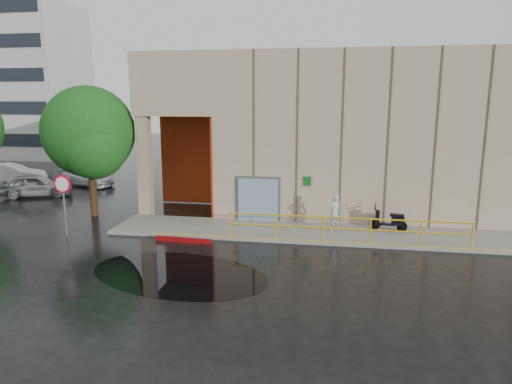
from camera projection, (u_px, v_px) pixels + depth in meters
ground at (225, 267)px, 16.06m from camera, size 120.00×120.00×0.00m
sidewalk at (339, 234)px, 19.74m from camera, size 20.00×3.00×0.15m
building at (361, 129)px, 24.99m from camera, size 20.00×10.17×8.00m
guardrail at (346, 229)px, 18.27m from camera, size 9.56×0.06×1.03m
distant_building at (19, 82)px, 46.17m from camera, size 12.00×8.08×15.00m
person at (334, 213)px, 19.74m from camera, size 0.72×0.68×1.65m
scooter at (390, 215)px, 19.89m from camera, size 1.62×0.78×1.23m
stop_sign at (63, 192)px, 19.24m from camera, size 0.81×0.11×2.71m
red_curb at (183, 240)px, 18.85m from camera, size 2.41×0.31×0.18m
puddle at (179, 274)px, 15.43m from camera, size 7.12×5.31×0.01m
car_a at (36, 185)px, 27.59m from camera, size 4.40×3.08×1.39m
car_b at (10, 174)px, 31.27m from camera, size 4.72×2.74×1.47m
car_c at (88, 177)px, 31.00m from camera, size 4.33×2.86×1.17m
tree_near at (90, 136)px, 22.17m from camera, size 4.45×4.45×6.47m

